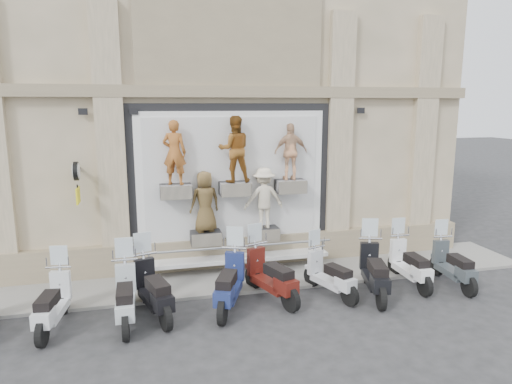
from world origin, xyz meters
The scene contains 15 objects.
ground centered at (0.00, 0.00, 0.00)m, with size 90.00×90.00×0.00m, color #29292B.
sidewalk centered at (0.00, 2.10, 0.04)m, with size 16.00×2.20×0.08m, color gray.
building centered at (0.00, 7.00, 6.00)m, with size 14.00×8.60×12.00m, color beige, non-canonical shape.
shop_vitrine centered at (0.06, 2.75, 2.39)m, with size 5.60×0.83×4.30m.
guard_rail centered at (0.00, 2.00, 0.47)m, with size 5.06×0.10×0.93m, color #9EA0A5, non-canonical shape.
clock_sign_bracket centered at (-3.90, 2.47, 2.80)m, with size 0.10×0.80×1.02m.
scooter_b centered at (-4.24, 0.30, 0.79)m, with size 0.56×1.94×1.57m, color silver, non-canonical shape.
scooter_c centered at (-2.81, 0.20, 0.83)m, with size 0.60×2.05×1.67m, color #A9B2B8, non-canonical shape.
scooter_d centered at (-2.24, 0.41, 0.85)m, with size 0.61×2.10×1.70m, color black, non-canonical shape.
scooter_e centered at (-0.58, 0.36, 0.86)m, with size 0.62×2.12×1.72m, color navy, non-canonical shape.
scooter_f centered at (0.45, 0.60, 0.85)m, with size 0.61×2.09×1.70m, color #4C120D, non-canonical shape.
scooter_g centered at (1.88, 0.48, 0.75)m, with size 0.54×1.84×1.50m, color #B9BBC1, non-canonical shape.
scooter_h centered at (2.91, 0.23, 0.87)m, with size 0.62×2.14×1.74m, color black, non-canonical shape.
scooter_i centered at (4.10, 0.62, 0.80)m, with size 0.57×1.97×1.60m, color white, non-canonical shape.
scooter_j centered at (5.14, 0.32, 0.78)m, with size 0.56×1.93×1.57m, color #333A3E, non-canonical shape.
Camera 1 is at (-2.31, -9.10, 4.53)m, focal length 32.00 mm.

